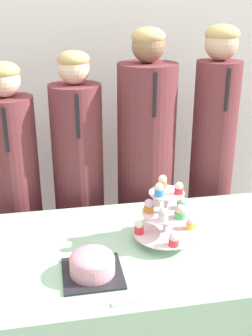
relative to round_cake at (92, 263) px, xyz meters
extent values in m
cube|color=silver|center=(0.27, 1.37, 0.53)|extent=(9.00, 0.06, 2.70)
cube|color=#A8DBB2|center=(0.27, 0.16, -0.43)|extent=(1.66, 0.80, 0.77)
cube|color=#232328|center=(0.00, 0.00, -0.04)|extent=(0.23, 0.23, 0.01)
cylinder|color=pink|center=(0.00, 0.00, -0.01)|extent=(0.17, 0.17, 0.06)
ellipsoid|color=pink|center=(0.00, 0.00, 0.02)|extent=(0.17, 0.17, 0.06)
cube|color=silver|center=(0.24, -0.16, -0.05)|extent=(0.21, 0.05, 0.00)
cube|color=#B2B2B7|center=(0.09, -0.18, -0.05)|extent=(0.09, 0.03, 0.01)
cylinder|color=silver|center=(0.34, 0.18, 0.07)|extent=(0.02, 0.02, 0.23)
cylinder|color=silver|center=(0.34, 0.18, 0.00)|extent=(0.28, 0.28, 0.01)
cylinder|color=silver|center=(0.34, 0.18, 0.09)|extent=(0.20, 0.20, 0.01)
cylinder|color=silver|center=(0.34, 0.18, 0.18)|extent=(0.15, 0.15, 0.01)
cylinder|color=#E5333D|center=(0.34, 0.07, 0.01)|extent=(0.04, 0.04, 0.03)
sphere|color=silver|center=(0.34, 0.07, 0.04)|extent=(0.04, 0.04, 0.04)
cylinder|color=yellow|center=(0.45, 0.18, 0.01)|extent=(0.04, 0.04, 0.03)
sphere|color=silver|center=(0.45, 0.18, 0.04)|extent=(0.04, 0.04, 0.04)
cylinder|color=orange|center=(0.33, 0.29, 0.01)|extent=(0.05, 0.05, 0.03)
sphere|color=beige|center=(0.33, 0.29, 0.04)|extent=(0.04, 0.04, 0.04)
cylinder|color=#E5333D|center=(0.22, 0.19, 0.01)|extent=(0.04, 0.04, 0.03)
sphere|color=#F4E5C6|center=(0.22, 0.19, 0.04)|extent=(0.04, 0.04, 0.04)
cylinder|color=white|center=(0.32, 0.25, 0.11)|extent=(0.05, 0.05, 0.03)
sphere|color=white|center=(0.32, 0.25, 0.13)|extent=(0.04, 0.04, 0.04)
cylinder|color=orange|center=(0.26, 0.20, 0.10)|extent=(0.04, 0.04, 0.03)
sphere|color=silver|center=(0.26, 0.20, 0.13)|extent=(0.04, 0.04, 0.04)
cylinder|color=white|center=(0.30, 0.11, 0.11)|extent=(0.04, 0.04, 0.03)
sphere|color=silver|center=(0.30, 0.11, 0.13)|extent=(0.04, 0.04, 0.04)
cylinder|color=#4CB766|center=(0.38, 0.12, 0.10)|extent=(0.05, 0.05, 0.03)
sphere|color=beige|center=(0.38, 0.12, 0.13)|extent=(0.04, 0.04, 0.04)
cylinder|color=#3893DB|center=(0.41, 0.20, 0.11)|extent=(0.04, 0.04, 0.03)
sphere|color=beige|center=(0.41, 0.20, 0.13)|extent=(0.03, 0.03, 0.03)
cylinder|color=#E5333D|center=(0.38, 0.16, 0.20)|extent=(0.04, 0.04, 0.02)
sphere|color=#F4E5C6|center=(0.38, 0.16, 0.22)|extent=(0.03, 0.03, 0.03)
cylinder|color=orange|center=(0.33, 0.23, 0.20)|extent=(0.04, 0.04, 0.03)
sphere|color=#F4E5C6|center=(0.33, 0.23, 0.22)|extent=(0.04, 0.04, 0.04)
cylinder|color=#3893DB|center=(0.30, 0.15, 0.20)|extent=(0.04, 0.04, 0.03)
sphere|color=white|center=(0.30, 0.15, 0.22)|extent=(0.04, 0.04, 0.04)
cylinder|color=brown|center=(-0.33, 0.80, -0.17)|extent=(0.27, 0.27, 1.29)
sphere|color=beige|center=(-0.33, 0.80, 0.56)|extent=(0.17, 0.17, 0.17)
ellipsoid|color=tan|center=(-0.33, 0.80, 0.60)|extent=(0.17, 0.17, 0.09)
cube|color=black|center=(-0.33, 0.66, 0.34)|extent=(0.02, 0.01, 0.22)
cylinder|color=brown|center=(0.01, 0.80, -0.15)|extent=(0.27, 0.27, 1.34)
sphere|color=beige|center=(0.01, 0.80, 0.61)|extent=(0.16, 0.16, 0.16)
ellipsoid|color=tan|center=(0.01, 0.80, 0.65)|extent=(0.16, 0.16, 0.09)
cube|color=black|center=(0.01, 0.66, 0.40)|extent=(0.02, 0.01, 0.22)
cylinder|color=brown|center=(0.39, 0.80, -0.10)|extent=(0.32, 0.32, 1.44)
sphere|color=#8E6B4C|center=(0.39, 0.80, 0.71)|extent=(0.17, 0.17, 0.17)
ellipsoid|color=tan|center=(0.39, 0.80, 0.75)|extent=(0.17, 0.17, 0.09)
cube|color=black|center=(0.39, 0.63, 0.49)|extent=(0.02, 0.01, 0.22)
cylinder|color=brown|center=(0.78, 0.80, -0.10)|extent=(0.25, 0.25, 1.44)
sphere|color=#D6AD89|center=(0.78, 0.80, 0.71)|extent=(0.18, 0.18, 0.18)
ellipsoid|color=tan|center=(0.78, 0.80, 0.76)|extent=(0.18, 0.18, 0.10)
cube|color=black|center=(0.78, 0.67, 0.49)|extent=(0.02, 0.01, 0.22)
camera|label=1|loc=(-0.12, -1.34, 0.94)|focal=45.00mm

